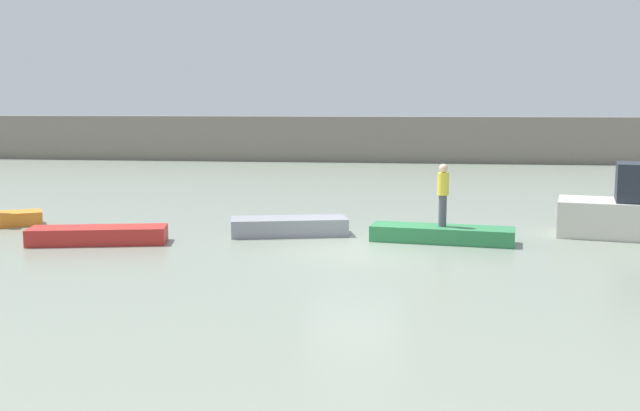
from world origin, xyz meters
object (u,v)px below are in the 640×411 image
object	(u,v)px
rowboat_red	(98,235)
rowboat_green	(442,234)
rowboat_grey	(289,226)
person_yellow_shirt	(443,191)

from	to	relation	value
rowboat_red	rowboat_green	world-z (taller)	rowboat_red
rowboat_grey	rowboat_green	xyz separation A→B (m)	(4.41, -0.57, -0.03)
rowboat_grey	person_yellow_shirt	bearing A→B (deg)	-21.05
person_yellow_shirt	rowboat_red	bearing A→B (deg)	-171.43
person_yellow_shirt	rowboat_green	bearing A→B (deg)	90.00
rowboat_red	rowboat_grey	xyz separation A→B (m)	(5.00, 1.99, 0.02)
rowboat_grey	person_yellow_shirt	distance (m)	4.60
rowboat_grey	rowboat_green	bearing A→B (deg)	-21.05
rowboat_red	rowboat_green	distance (m)	9.51
rowboat_red	person_yellow_shirt	distance (m)	9.59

